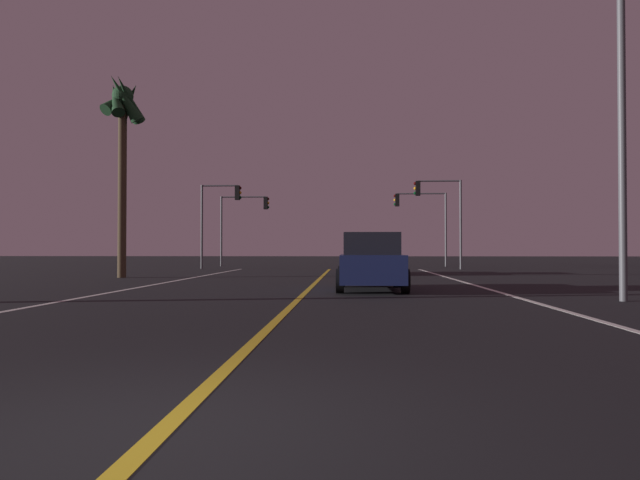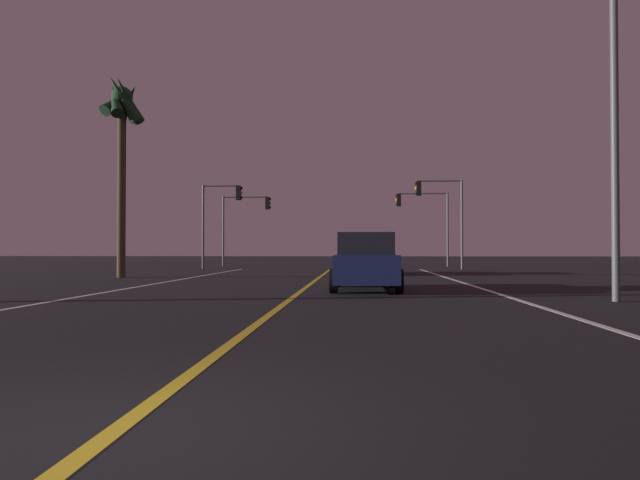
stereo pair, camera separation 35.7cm
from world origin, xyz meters
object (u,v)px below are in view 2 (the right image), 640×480
object	(u,v)px
traffic_light_near_left	(222,207)
traffic_light_far_left	(247,214)
traffic_light_far_right	(422,211)
palm_tree_left_mid	(122,118)
car_lead_same_lane	(365,263)
car_ahead_far	(368,257)
street_lamp_right_near	(592,63)
traffic_light_near_right	(439,203)

from	to	relation	value
traffic_light_near_left	traffic_light_far_left	size ratio (longest dim) A/B	1.04
traffic_light_far_right	palm_tree_left_mid	bearing A→B (deg)	48.89
car_lead_same_lane	car_ahead_far	bearing A→B (deg)	-1.51
traffic_light_far_left	street_lamp_right_near	size ratio (longest dim) A/B	0.57
car_lead_same_lane	car_ahead_far	world-z (taller)	same
car_ahead_far	traffic_light_far_left	xyz separation A→B (m)	(-8.50, 12.76, 2.99)
traffic_light_near_right	palm_tree_left_mid	distance (m)	19.28
car_ahead_far	street_lamp_right_near	bearing A→B (deg)	-161.24
traffic_light_near_right	car_lead_same_lane	bearing A→B (deg)	75.33
palm_tree_left_mid	traffic_light_near_right	bearing A→B (deg)	36.91
traffic_light_far_right	palm_tree_left_mid	world-z (taller)	palm_tree_left_mid
car_lead_same_lane	traffic_light_near_left	world-z (taller)	traffic_light_near_left
car_lead_same_lane	palm_tree_left_mid	size ratio (longest dim) A/B	0.49
traffic_light_near_right	traffic_light_near_left	size ratio (longest dim) A/B	1.04
traffic_light_far_left	street_lamp_right_near	xyz separation A→B (m)	(13.46, -27.37, 1.79)
traffic_light_far_right	car_lead_same_lane	bearing A→B (deg)	79.64
car_ahead_far	street_lamp_right_near	distance (m)	16.15
car_lead_same_lane	traffic_light_near_right	bearing A→B (deg)	-14.67
traffic_light_far_left	street_lamp_right_near	distance (m)	30.55
traffic_light_far_left	palm_tree_left_mid	xyz separation A→B (m)	(-2.21, -16.95, 3.09)
traffic_light_near_right	street_lamp_right_near	world-z (taller)	street_lamp_right_near
traffic_light_near_left	car_ahead_far	bearing A→B (deg)	-38.79
car_ahead_far	palm_tree_left_mid	bearing A→B (deg)	111.36
traffic_light_far_right	street_lamp_right_near	size ratio (longest dim) A/B	0.59
traffic_light_far_right	street_lamp_right_near	bearing A→B (deg)	91.83
car_ahead_far	street_lamp_right_near	xyz separation A→B (m)	(4.96, -14.60, 4.78)
traffic_light_far_left	palm_tree_left_mid	distance (m)	17.37
car_ahead_far	traffic_light_far_left	size ratio (longest dim) A/B	0.85
traffic_light_near_left	street_lamp_right_near	bearing A→B (deg)	-57.37
car_lead_same_lane	street_lamp_right_near	distance (m)	7.88
car_lead_same_lane	traffic_light_far_right	bearing A→B (deg)	-10.36
traffic_light_far_right	palm_tree_left_mid	distance (m)	22.70
car_ahead_far	car_lead_same_lane	bearing A→B (deg)	178.49
traffic_light_near_right	street_lamp_right_near	bearing A→B (deg)	91.11
traffic_light_near_left	palm_tree_left_mid	size ratio (longest dim) A/B	0.60
traffic_light_near_right	street_lamp_right_near	xyz separation A→B (m)	(0.43, -21.87, 1.54)
palm_tree_left_mid	car_ahead_far	bearing A→B (deg)	21.36
traffic_light_near_right	traffic_light_far_right	size ratio (longest dim) A/B	1.05
car_lead_same_lane	traffic_light_near_right	size ratio (longest dim) A/B	0.78
traffic_light_near_left	traffic_light_far_left	distance (m)	5.53
traffic_light_near_right	street_lamp_right_near	distance (m)	21.92
traffic_light_near_left	street_lamp_right_near	distance (m)	26.02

